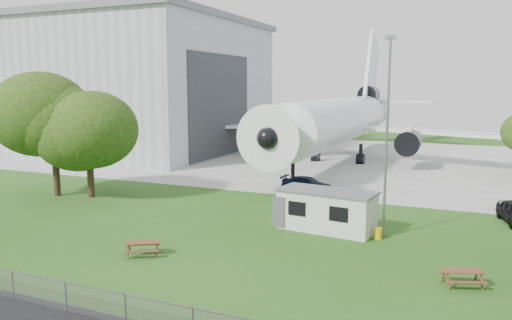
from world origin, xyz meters
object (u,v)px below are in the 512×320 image
at_px(picnic_east, 462,286).
at_px(airliner, 340,119).
at_px(picnic_west, 143,255).
at_px(site_cabin, 327,210).
at_px(hangar, 105,85).

bearing_deg(picnic_east, airliner, 92.76).
distance_m(picnic_west, picnic_east, 16.33).
bearing_deg(site_cabin, airliner, 102.56).
bearing_deg(picnic_east, site_cabin, 122.63).
xyz_separation_m(airliner, site_cabin, (6.60, -29.61, -3.96)).
distance_m(airliner, site_cabin, 30.59).
xyz_separation_m(site_cabin, picnic_east, (8.25, -6.38, -1.31)).
relative_size(hangar, picnic_east, 23.89).
height_order(airliner, picnic_west, airliner).
xyz_separation_m(airliner, picnic_west, (-1.32, -38.36, -5.27)).
relative_size(hangar, site_cabin, 6.24).
relative_size(hangar, airliner, 0.90).
xyz_separation_m(hangar, picnic_east, (50.81, -36.12, -9.41)).
bearing_deg(site_cabin, picnic_west, -132.13).
relative_size(site_cabin, picnic_west, 3.83).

